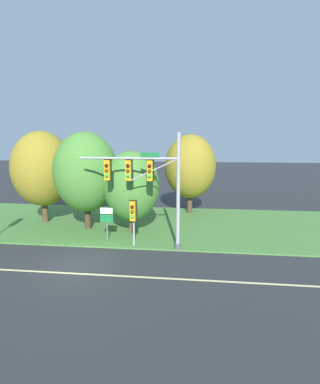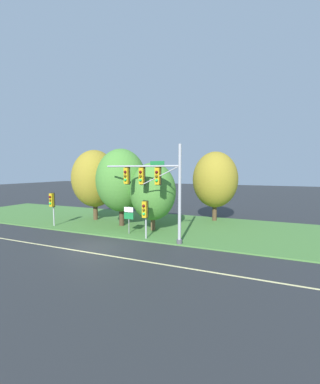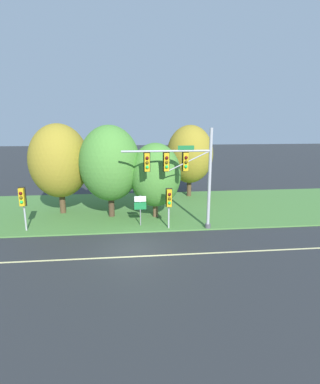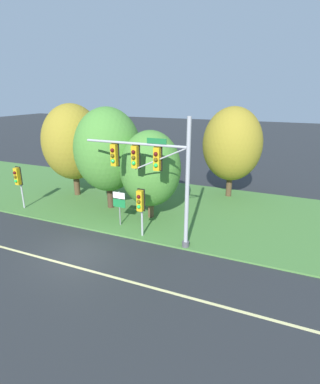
# 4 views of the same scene
# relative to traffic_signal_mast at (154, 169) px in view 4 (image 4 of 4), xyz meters

# --- Properties ---
(ground_plane) EXTENTS (160.00, 160.00, 0.00)m
(ground_plane) POSITION_rel_traffic_signal_mast_xyz_m (-3.44, -2.74, -4.37)
(ground_plane) COLOR #282B2D
(lane_stripe) EXTENTS (36.00, 0.16, 0.01)m
(lane_stripe) POSITION_rel_traffic_signal_mast_xyz_m (-3.44, -3.94, -4.36)
(lane_stripe) COLOR beige
(lane_stripe) RESTS_ON ground
(grass_verge) EXTENTS (48.00, 11.50, 0.10)m
(grass_verge) POSITION_rel_traffic_signal_mast_xyz_m (-3.44, 5.51, -4.32)
(grass_verge) COLOR #477A38
(grass_verge) RESTS_ON ground
(traffic_signal_mast) EXTENTS (6.23, 0.49, 7.04)m
(traffic_signal_mast) POSITION_rel_traffic_signal_mast_xyz_m (0.00, 0.00, 0.00)
(traffic_signal_mast) COLOR #9EA0A5
(traffic_signal_mast) RESTS_ON grass_verge
(pedestrian_signal_near_kerb) EXTENTS (0.46, 0.55, 2.94)m
(pedestrian_signal_near_kerb) POSITION_rel_traffic_signal_mast_xyz_m (-0.94, 0.10, -2.16)
(pedestrian_signal_near_kerb) COLOR #9EA0A5
(pedestrian_signal_near_kerb) RESTS_ON grass_verge
(pedestrian_signal_further_along) EXTENTS (0.46, 0.55, 3.13)m
(pedestrian_signal_further_along) POSITION_rel_traffic_signal_mast_xyz_m (-10.92, 0.66, -2.00)
(pedestrian_signal_further_along) COLOR #9EA0A5
(pedestrian_signal_further_along) RESTS_ON grass_verge
(route_sign_post) EXTENTS (0.88, 0.08, 2.25)m
(route_sign_post) POSITION_rel_traffic_signal_mast_xyz_m (-2.92, 1.05, -2.78)
(route_sign_post) COLOR slate
(route_sign_post) RESTS_ON grass_verge
(tree_nearest_road) EXTENTS (4.74, 4.74, 7.31)m
(tree_nearest_road) POSITION_rel_traffic_signal_mast_xyz_m (-9.23, 4.85, 0.07)
(tree_nearest_road) COLOR #4C3823
(tree_nearest_road) RESTS_ON grass_verge
(tree_left_of_mast) EXTENTS (4.68, 4.68, 7.21)m
(tree_left_of_mast) POSITION_rel_traffic_signal_mast_xyz_m (-5.13, 3.48, 0.00)
(tree_left_of_mast) COLOR #423021
(tree_left_of_mast) RESTS_ON grass_verge
(tree_behind_signpost) EXTENTS (3.98, 3.98, 5.87)m
(tree_behind_signpost) POSITION_rel_traffic_signal_mast_xyz_m (-1.64, 3.00, -0.89)
(tree_behind_signpost) COLOR brown
(tree_behind_signpost) RESTS_ON grass_verge
(tree_mid_verge) EXTENTS (4.58, 4.58, 7.12)m
(tree_mid_verge) POSITION_rel_traffic_signal_mast_xyz_m (2.39, 9.47, -0.03)
(tree_mid_verge) COLOR #4C3823
(tree_mid_verge) RESTS_ON grass_verge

